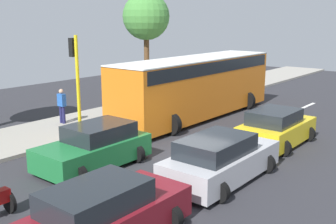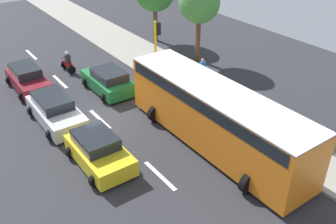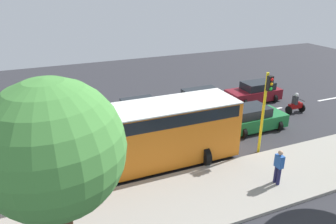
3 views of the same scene
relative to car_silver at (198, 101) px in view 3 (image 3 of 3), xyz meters
The scene contains 15 objects.
ground_plane 2.49m from the car_silver, 29.58° to the right, with size 40.00×60.00×0.10m, color #2D2D33.
sidewalk 9.16m from the car_silver, ahead, with size 4.00×60.00×0.15m, color #9E998E.
lane_stripe_north 7.49m from the car_silver, 73.98° to the right, with size 0.20×2.40×0.01m, color white.
lane_stripe_mid 2.47m from the car_silver, 29.58° to the right, with size 0.20×2.40×0.01m, color white.
lane_stripe_south 5.30m from the car_silver, 66.92° to the left, with size 0.20×2.40×0.01m, color white.
lane_stripe_far_south 11.05m from the car_silver, 79.24° to the left, with size 0.20×2.40×0.01m, color white.
car_silver is the anchor object (origin of this frame).
car_yellow_cab 4.78m from the car_silver, 86.92° to the right, with size 2.33×3.85×1.52m.
car_maroon 4.95m from the car_silver, 89.42° to the left, with size 2.22×4.23×1.52m.
car_green 4.47m from the car_silver, 22.14° to the left, with size 2.35×4.05×1.52m.
city_bus 8.84m from the car_silver, 49.87° to the right, with size 3.20×11.00×3.16m.
motorcycle 6.90m from the car_silver, 62.06° to the left, with size 0.60×1.30×1.53m.
pedestrian_near_signal 9.71m from the car_silver, ahead, with size 0.40×0.24×1.69m.
traffic_light_corner 7.25m from the car_silver, ahead, with size 0.49×0.24×4.50m.
street_tree_north 16.65m from the car_silver, 39.74° to the right, with size 3.16×3.16×6.86m.
Camera 3 is at (16.72, -9.13, 8.60)m, focal length 33.58 mm.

